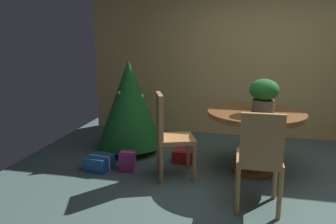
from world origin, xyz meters
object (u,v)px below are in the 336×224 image
holiday_tree (129,103)px  round_dining_table (255,128)px  gift_box_blue (100,163)px  gift_box_red (183,156)px  gift_box_purple (128,161)px  wooden_chair_near (260,156)px  flower_vase (264,94)px  wooden_chair_left (169,132)px

holiday_tree → round_dining_table: bearing=-13.2°
gift_box_blue → gift_box_red: size_ratio=1.20×
holiday_tree → gift_box_purple: size_ratio=5.64×
round_dining_table → gift_box_red: round_dining_table is taller
wooden_chair_near → gift_box_blue: (-1.89, 0.60, -0.46)m
gift_box_blue → gift_box_purple: bearing=10.3°
holiday_tree → gift_box_purple: (0.19, -0.68, -0.60)m
gift_box_red → flower_vase: bearing=-11.0°
holiday_tree → wooden_chair_left: bearing=-45.9°
holiday_tree → gift_box_blue: bearing=-101.8°
round_dining_table → gift_box_red: bearing=171.0°
round_dining_table → gift_box_purple: round_dining_table is taller
wooden_chair_near → wooden_chair_left: size_ratio=0.98×
round_dining_table → wooden_chair_left: size_ratio=1.14×
round_dining_table → holiday_tree: (-1.73, 0.41, 0.15)m
gift_box_purple → wooden_chair_near: bearing=-23.4°
flower_vase → gift_box_red: (-0.97, 0.19, -0.91)m
gift_box_purple → gift_box_blue: bearing=-169.7°
flower_vase → gift_box_red: bearing=169.0°
wooden_chair_left → wooden_chair_near: bearing=-30.5°
wooden_chair_left → holiday_tree: bearing=134.1°
wooden_chair_near → gift_box_blue: wooden_chair_near is taller
holiday_tree → gift_box_red: holiday_tree is taller
gift_box_purple → gift_box_blue: size_ratio=0.72×
holiday_tree → gift_box_red: bearing=-17.6°
round_dining_table → gift_box_blue: (-1.89, -0.34, -0.48)m
gift_box_purple → holiday_tree: bearing=105.9°
wooden_chair_left → gift_box_red: wooden_chair_left is taller
round_dining_table → wooden_chair_left: 1.05m
gift_box_blue → round_dining_table: bearing=10.2°
gift_box_purple → gift_box_red: 0.77m
wooden_chair_near → wooden_chair_left: (-0.99, 0.58, 0.00)m
gift_box_blue → gift_box_red: gift_box_blue is taller
round_dining_table → gift_box_red: size_ratio=4.21×
wooden_chair_near → gift_box_red: 1.48m
round_dining_table → gift_box_purple: size_ratio=4.87×
flower_vase → wooden_chair_left: flower_vase is taller
round_dining_table → gift_box_purple: 1.63m
round_dining_table → holiday_tree: bearing=166.8°
gift_box_purple → gift_box_red: (0.64, 0.42, -0.03)m
gift_box_red → gift_box_blue: bearing=-154.2°
flower_vase → wooden_chair_left: 1.19m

